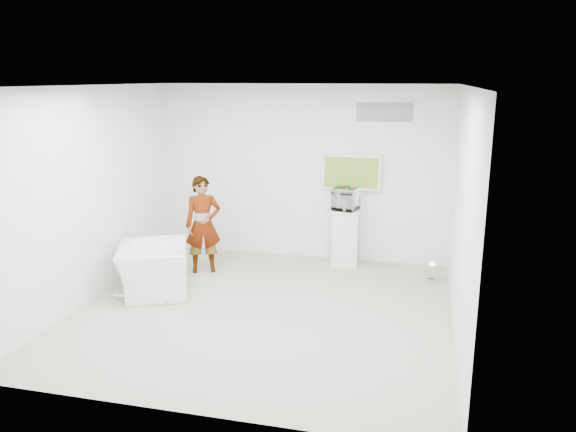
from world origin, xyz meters
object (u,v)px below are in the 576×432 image
object	(u,v)px
armchair	(153,269)
tv	(352,172)
pedestal	(345,237)
person	(203,225)
floor_uplight	(432,272)

from	to	relation	value
armchair	tv	bearing A→B (deg)	-73.18
armchair	pedestal	world-z (taller)	pedestal
person	tv	bearing A→B (deg)	1.52
tv	person	xyz separation A→B (m)	(-2.24, -1.13, -0.76)
armchair	pedestal	size ratio (longest dim) A/B	1.15
tv	pedestal	xyz separation A→B (m)	(-0.05, -0.25, -1.07)
armchair	floor_uplight	world-z (taller)	armchair
tv	floor_uplight	size ratio (longest dim) A/B	3.30
tv	pedestal	size ratio (longest dim) A/B	1.04
pedestal	person	bearing A→B (deg)	-158.23
armchair	pedestal	xyz separation A→B (m)	(2.56, 1.94, 0.12)
floor_uplight	pedestal	bearing A→B (deg)	161.12
pedestal	armchair	bearing A→B (deg)	-142.82
person	floor_uplight	distance (m)	3.70
person	armchair	distance (m)	1.21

